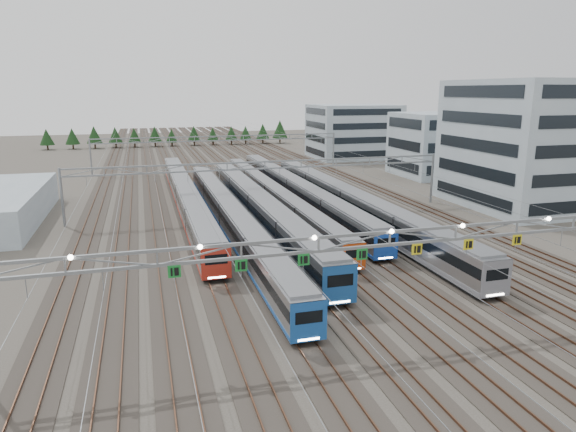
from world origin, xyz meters
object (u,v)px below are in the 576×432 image
object	(u,v)px
train_c	(259,208)
west_shed	(3,206)
train_d	(272,194)
depot_bldg_mid	(433,145)
gantry_mid	(265,171)
train_f	(350,202)
depot_bldg_south	(525,144)
train_a	(185,196)
gantry_near	(390,242)
train_b	(230,215)
gantry_far	(219,142)
train_e	(295,189)
depot_bldg_north	(353,131)

from	to	relation	value
train_c	west_shed	world-z (taller)	west_shed
train_d	depot_bldg_mid	distance (m)	45.52
gantry_mid	depot_bldg_mid	bearing A→B (deg)	29.75
train_f	west_shed	distance (m)	48.79
train_d	gantry_mid	size ratio (longest dim) A/B	1.17
depot_bldg_south	depot_bldg_mid	xyz separation A→B (m)	(2.46, 30.41, -3.12)
gantry_mid	train_d	bearing A→B (deg)	63.52
train_a	gantry_near	xyz separation A→B (m)	(11.20, -46.12, 4.95)
gantry_near	depot_bldg_mid	distance (m)	77.58
train_b	train_d	size ratio (longest dim) A/B	1.01
train_a	gantry_mid	size ratio (longest dim) A/B	1.18
gantry_far	west_shed	distance (m)	54.30
train_d	depot_bldg_south	distance (m)	40.34
train_c	depot_bldg_south	world-z (taller)	depot_bldg_south
train_b	depot_bldg_south	distance (m)	47.84
train_f	depot_bldg_mid	world-z (taller)	depot_bldg_mid
gantry_mid	depot_bldg_south	distance (m)	40.98
train_b	gantry_near	distance (m)	33.15
gantry_near	depot_bldg_south	bearing A→B (deg)	40.22
train_e	depot_bldg_mid	distance (m)	40.34
train_d	gantry_near	world-z (taller)	gantry_near
depot_bldg_north	west_shed	world-z (taller)	depot_bldg_north
gantry_near	west_shed	size ratio (longest dim) A/B	1.88
train_f	depot_bldg_north	bearing A→B (deg)	66.72
train_c	depot_bldg_mid	xyz separation A→B (m)	(45.12, 30.28, 4.40)
gantry_far	depot_bldg_south	distance (m)	65.08
train_f	gantry_mid	size ratio (longest dim) A/B	1.16
train_f	train_a	bearing A→B (deg)	152.66
train_c	gantry_far	distance (m)	50.99
train_c	depot_bldg_mid	distance (m)	54.52
train_a	west_shed	xyz separation A→B (m)	(-25.14, -1.09, 0.15)
train_e	gantry_far	distance (m)	38.71
train_e	west_shed	bearing A→B (deg)	-177.04
train_d	west_shed	world-z (taller)	west_shed
west_shed	gantry_far	bearing A→B (deg)	47.78
train_c	gantry_near	xyz separation A→B (m)	(2.20, -34.34, 4.81)
train_e	train_a	bearing A→B (deg)	-176.40
gantry_far	depot_bldg_mid	xyz separation A→B (m)	(42.87, -20.49, 0.29)
west_shed	depot_bldg_mid	bearing A→B (deg)	13.89
train_c	gantry_far	xyz separation A→B (m)	(2.25, 50.77, 4.11)
depot_bldg_south	west_shed	distance (m)	77.92
depot_bldg_south	depot_bldg_north	size ratio (longest dim) A/B	1.00
train_a	depot_bldg_south	world-z (taller)	depot_bldg_south
train_e	depot_bldg_south	xyz separation A→B (m)	(33.66, -13.04, 7.73)
gantry_far	west_shed	xyz separation A→B (m)	(-36.39, -40.09, -4.10)
depot_bldg_mid	west_shed	distance (m)	81.76
depot_bldg_mid	train_a	bearing A→B (deg)	-161.12
gantry_mid	train_e	bearing A→B (deg)	46.58
gantry_mid	depot_bldg_north	size ratio (longest dim) A/B	2.56
train_a	train_e	distance (m)	18.04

